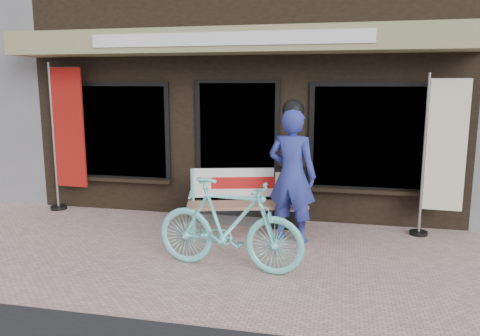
% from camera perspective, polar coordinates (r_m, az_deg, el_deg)
% --- Properties ---
extents(ground, '(70.00, 70.00, 0.00)m').
position_cam_1_polar(ground, '(5.85, -4.69, -11.27)').
color(ground, '#C9A19A').
rests_on(ground, ground).
extents(storefront, '(7.00, 6.77, 6.00)m').
position_cam_1_polar(storefront, '(10.32, 3.41, 14.96)').
color(storefront, black).
rests_on(storefront, ground).
extents(bench, '(1.76, 0.86, 0.93)m').
position_cam_1_polar(bench, '(6.78, 0.82, -3.38)').
color(bench, '#70DBD4').
rests_on(bench, ground).
extents(person, '(0.75, 0.57, 1.94)m').
position_cam_1_polar(person, '(6.36, 6.36, -0.59)').
color(person, navy).
rests_on(person, ground).
extents(bicycle, '(1.84, 0.72, 1.07)m').
position_cam_1_polar(bicycle, '(5.43, -1.35, -6.92)').
color(bicycle, '#70DBD4').
rests_on(bicycle, ground).
extents(nobori_red, '(0.73, 0.29, 2.49)m').
position_cam_1_polar(nobori_red, '(8.34, -20.39, 3.70)').
color(nobori_red, gray).
rests_on(nobori_red, ground).
extents(nobori_cream, '(0.67, 0.26, 2.29)m').
position_cam_1_polar(nobori_cream, '(7.03, 23.40, 1.55)').
color(nobori_cream, gray).
rests_on(nobori_cream, ground).
extents(menu_stand, '(0.48, 0.11, 0.95)m').
position_cam_1_polar(menu_stand, '(6.94, 5.99, -3.61)').
color(menu_stand, black).
rests_on(menu_stand, ground).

